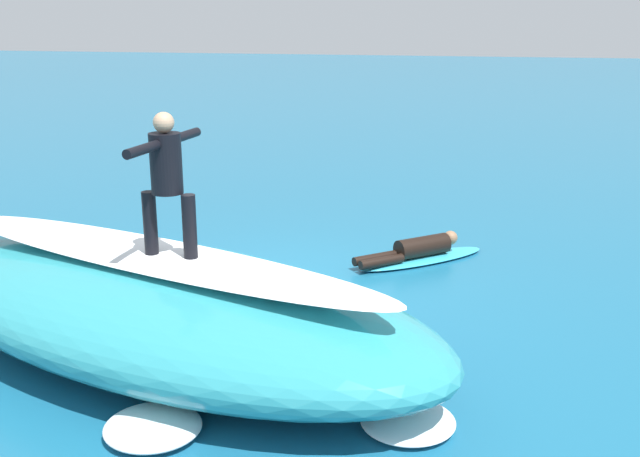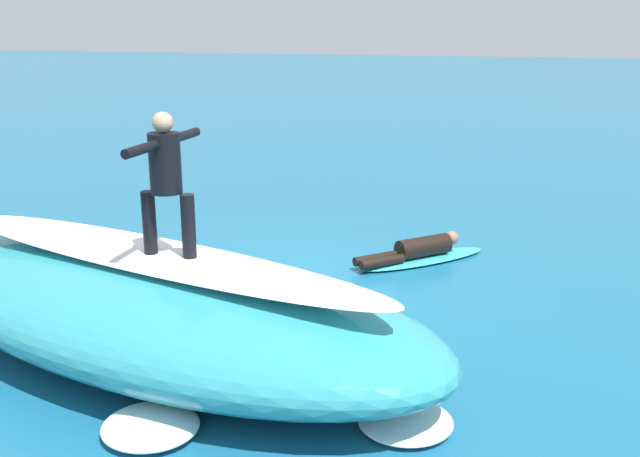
{
  "view_description": "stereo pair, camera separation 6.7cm",
  "coord_description": "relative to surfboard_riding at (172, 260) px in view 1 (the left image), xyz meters",
  "views": [
    {
      "loc": [
        -2.81,
        9.36,
        3.69
      ],
      "look_at": [
        -0.73,
        0.44,
        1.02
      ],
      "focal_mm": 41.54,
      "sensor_mm": 36.0,
      "label": 1
    },
    {
      "loc": [
        -2.88,
        9.34,
        3.69
      ],
      "look_at": [
        -0.73,
        0.44,
        1.02
      ],
      "focal_mm": 41.54,
      "sensor_mm": 36.0,
      "label": 2
    }
  ],
  "objects": [
    {
      "name": "foam_patch_near",
      "position": [
        -0.41,
        1.47,
        -1.09
      ],
      "size": [
        0.92,
        0.9,
        0.16
      ],
      "primitive_type": "ellipsoid",
      "rotation": [
        0.0,
        0.0,
        3.11
      ],
      "color": "white",
      "rests_on": "ground_plane"
    },
    {
      "name": "surfer_paddling",
      "position": [
        -2.2,
        -3.94,
        -0.95
      ],
      "size": [
        1.5,
        1.38,
        0.33
      ],
      "rotation": [
        0.0,
        0.0,
        -2.41
      ],
      "color": "black",
      "rests_on": "surfboard_paddling"
    },
    {
      "name": "surfboard_riding",
      "position": [
        0.0,
        0.0,
        0.0
      ],
      "size": [
        2.33,
        0.68,
        0.07
      ],
      "primitive_type": "ellipsoid",
      "rotation": [
        0.0,
        0.0,
        -0.07
      ],
      "color": "#EAE5C6",
      "rests_on": "wave_crest"
    },
    {
      "name": "foam_patch_far",
      "position": [
        -2.65,
        0.81,
        -1.1
      ],
      "size": [
        1.19,
        1.19,
        0.13
      ],
      "primitive_type": "ellipsoid",
      "rotation": [
        0.0,
        0.0,
        0.49
      ],
      "color": "white",
      "rests_on": "ground_plane"
    },
    {
      "name": "surfer_riding",
      "position": [
        -0.0,
        -0.0,
        0.93
      ],
      "size": [
        0.61,
        1.45,
        1.53
      ],
      "rotation": [
        0.0,
        0.0,
        -0.07
      ],
      "color": "black",
      "rests_on": "surfboard_riding"
    },
    {
      "name": "wave_foam_lip",
      "position": [
        0.25,
        -0.08,
        0.01
      ],
      "size": [
        6.04,
        2.83,
        0.08
      ],
      "primitive_type": "ellipsoid",
      "rotation": [
        0.0,
        0.0,
        -0.31
      ],
      "color": "white",
      "rests_on": "wave_crest"
    },
    {
      "name": "surfboard_paddling",
      "position": [
        -2.3,
        -4.03,
        -1.13
      ],
      "size": [
        2.04,
        1.91,
        0.08
      ],
      "primitive_type": "ellipsoid",
      "rotation": [
        0.0,
        0.0,
        -2.41
      ],
      "color": "#33B2D1",
      "rests_on": "ground_plane"
    },
    {
      "name": "ground_plane",
      "position": [
        -0.42,
        -2.45,
        -1.17
      ],
      "size": [
        120.0,
        120.0,
        0.0
      ],
      "primitive_type": "plane",
      "color": "#196084"
    },
    {
      "name": "wave_crest",
      "position": [
        0.25,
        -0.08,
        -0.6
      ],
      "size": [
        7.64,
        5.0,
        1.13
      ],
      "primitive_type": "ellipsoid",
      "rotation": [
        0.0,
        0.0,
        -0.31
      ],
      "color": "teal",
      "rests_on": "ground_plane"
    }
  ]
}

